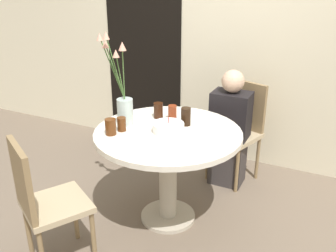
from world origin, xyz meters
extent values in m
plane|color=#6B5B4C|center=(0.00, 0.00, 0.00)|extent=(16.00, 16.00, 0.00)
cube|color=beige|center=(0.00, 1.31, 1.30)|extent=(8.00, 0.05, 2.60)
cube|color=black|center=(-0.92, 1.28, 1.02)|extent=(0.90, 0.01, 2.05)
cylinder|color=silver|center=(0.00, 0.00, 0.76)|extent=(1.11, 1.11, 0.04)
cylinder|color=#B7AD99|center=(0.00, 0.00, 0.38)|extent=(0.14, 0.14, 0.71)
cylinder|color=#B7AD99|center=(0.00, 0.00, 0.01)|extent=(0.44, 0.44, 0.03)
cube|color=tan|center=(0.28, 0.84, 0.46)|extent=(0.51, 0.51, 0.04)
cube|color=olive|center=(0.34, 1.01, 0.71)|extent=(0.37, 0.15, 0.46)
cylinder|color=olive|center=(0.07, 0.73, 0.22)|extent=(0.03, 0.03, 0.44)
cylinder|color=olive|center=(0.39, 0.62, 0.22)|extent=(0.03, 0.03, 0.44)
cylinder|color=olive|center=(0.17, 1.05, 0.22)|extent=(0.03, 0.03, 0.44)
cylinder|color=olive|center=(0.50, 0.94, 0.22)|extent=(0.03, 0.03, 0.44)
cube|color=tan|center=(-0.45, -0.76, 0.46)|extent=(0.55, 0.55, 0.04)
cube|color=olive|center=(-0.54, -0.92, 0.71)|extent=(0.35, 0.22, 0.46)
cylinder|color=olive|center=(-0.21, -0.70, 0.22)|extent=(0.03, 0.03, 0.44)
cylinder|color=olive|center=(-0.51, -0.53, 0.22)|extent=(0.03, 0.03, 0.44)
cylinder|color=olive|center=(-0.68, -0.82, 0.22)|extent=(0.03, 0.03, 0.44)
cylinder|color=white|center=(0.01, -0.02, 0.81)|extent=(0.23, 0.23, 0.07)
cylinder|color=#E54C4C|center=(0.01, -0.02, 0.87)|extent=(0.01, 0.01, 0.04)
cylinder|color=#B2C6C1|center=(-0.36, -0.02, 0.88)|extent=(0.12, 0.12, 0.20)
cylinder|color=#4C7538|center=(-0.33, -0.06, 1.19)|extent=(0.06, 0.09, 0.42)
cone|color=#E0997F|center=(-0.30, -0.10, 1.40)|extent=(0.06, 0.06, 0.06)
cylinder|color=#4C7538|center=(-0.40, -0.05, 1.22)|extent=(0.10, 0.07, 0.48)
cone|color=#E0997F|center=(-0.45, -0.08, 1.46)|extent=(0.05, 0.05, 0.06)
cylinder|color=#4C7538|center=(-0.37, -0.05, 1.16)|extent=(0.03, 0.06, 0.36)
cone|color=#E0997F|center=(-0.38, -0.07, 1.33)|extent=(0.05, 0.05, 0.06)
cylinder|color=#4C7538|center=(-0.45, -0.03, 1.21)|extent=(0.19, 0.02, 0.46)
cone|color=#E0997F|center=(-0.54, -0.03, 1.43)|extent=(0.05, 0.05, 0.05)
cylinder|color=#4C7538|center=(-0.42, -0.03, 1.18)|extent=(0.14, 0.02, 0.41)
cone|color=#E0997F|center=(-0.49, -0.04, 1.39)|extent=(0.05, 0.05, 0.05)
cylinder|color=white|center=(0.06, -0.27, 0.78)|extent=(0.20, 0.20, 0.01)
cylinder|color=black|center=(0.07, 0.17, 0.84)|extent=(0.08, 0.08, 0.14)
cylinder|color=#51280F|center=(-0.35, -0.24, 0.83)|extent=(0.08, 0.08, 0.12)
cylinder|color=#33190C|center=(-0.19, 0.21, 0.84)|extent=(0.08, 0.08, 0.13)
cylinder|color=#51280F|center=(-0.31, -0.14, 0.83)|extent=(0.07, 0.07, 0.10)
cylinder|color=maroon|center=(-0.07, 0.22, 0.84)|extent=(0.07, 0.07, 0.12)
cube|color=#383333|center=(0.26, 0.76, 0.24)|extent=(0.31, 0.24, 0.48)
cube|color=black|center=(0.26, 0.76, 0.69)|extent=(0.34, 0.24, 0.42)
sphere|color=#D1A889|center=(0.26, 0.76, 1.00)|extent=(0.20, 0.20, 0.20)
camera|label=1|loc=(1.12, -2.30, 1.88)|focal=40.00mm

